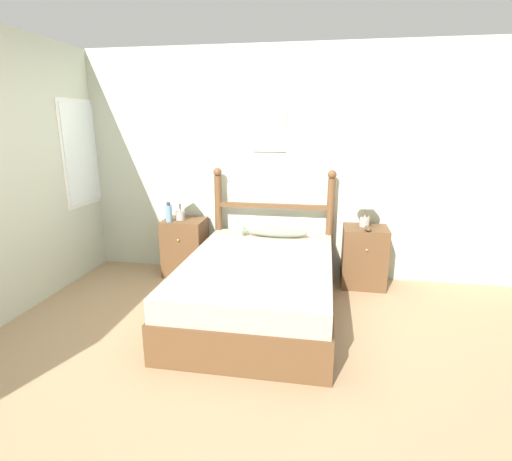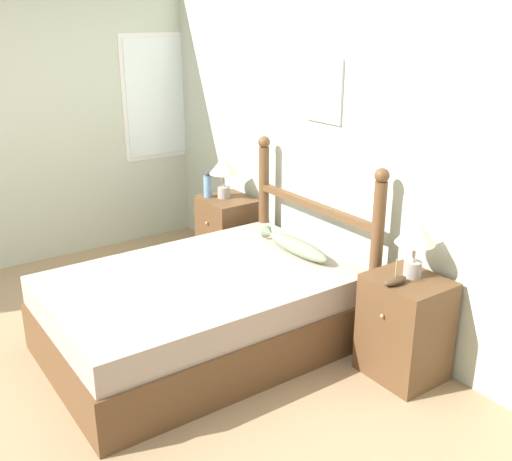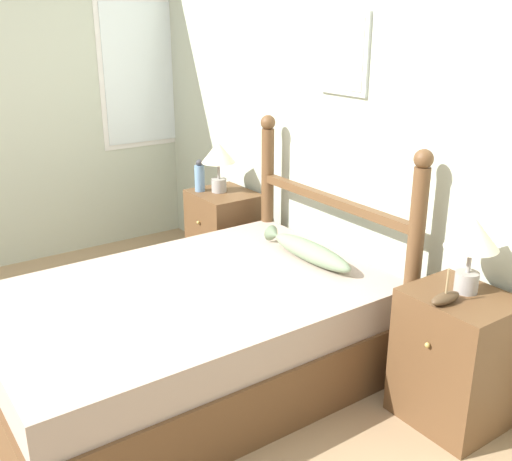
{
  "view_description": "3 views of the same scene",
  "coord_description": "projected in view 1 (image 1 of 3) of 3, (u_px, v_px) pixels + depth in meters",
  "views": [
    {
      "loc": [
        0.66,
        -2.79,
        1.74
      ],
      "look_at": [
        0.01,
        0.96,
        0.71
      ],
      "focal_mm": 28.0,
      "sensor_mm": 36.0,
      "label": 1
    },
    {
      "loc": [
        3.27,
        -1.17,
        2.16
      ],
      "look_at": [
        0.09,
        1.06,
        0.75
      ],
      "focal_mm": 42.0,
      "sensor_mm": 36.0,
      "label": 2
    },
    {
      "loc": [
        2.58,
        -0.7,
        1.85
      ],
      "look_at": [
        0.12,
        1.02,
        0.77
      ],
      "focal_mm": 42.0,
      "sensor_mm": 36.0,
      "label": 3
    }
  ],
  "objects": [
    {
      "name": "model_boat",
      "position": [
        368.0,
        228.0,
        4.12
      ],
      "size": [
        0.07,
        0.17,
        0.16
      ],
      "color": "#4C3823",
      "rests_on": "nightstand_right"
    },
    {
      "name": "fish_pillow",
      "position": [
        276.0,
        232.0,
        4.33
      ],
      "size": [
        0.71,
        0.13,
        0.11
      ],
      "color": "gray",
      "rests_on": "bed"
    },
    {
      "name": "nightstand_right",
      "position": [
        364.0,
        257.0,
        4.34
      ],
      "size": [
        0.47,
        0.43,
        0.66
      ],
      "color": "brown",
      "rests_on": "ground_plane"
    },
    {
      "name": "bottle",
      "position": [
        169.0,
        213.0,
        4.48
      ],
      "size": [
        0.07,
        0.07,
        0.23
      ],
      "color": "#668CB2",
      "rests_on": "nightstand_left"
    },
    {
      "name": "bed",
      "position": [
        259.0,
        287.0,
        3.71
      ],
      "size": [
        1.36,
        2.02,
        0.53
      ],
      "color": "brown",
      "rests_on": "ground_plane"
    },
    {
      "name": "table_lamp_right",
      "position": [
        366.0,
        203.0,
        4.23
      ],
      "size": [
        0.24,
        0.24,
        0.36
      ],
      "color": "gray",
      "rests_on": "nightstand_right"
    },
    {
      "name": "ground_plane",
      "position": [
        235.0,
        346.0,
        3.22
      ],
      "size": [
        16.0,
        16.0,
        0.0
      ],
      "primitive_type": "plane",
      "color": "#9E7F5B"
    },
    {
      "name": "wall_back",
      "position": [
        267.0,
        165.0,
        4.52
      ],
      "size": [
        6.4,
        0.08,
        2.55
      ],
      "color": "beige",
      "rests_on": "ground_plane"
    },
    {
      "name": "headboard",
      "position": [
        273.0,
        220.0,
        4.52
      ],
      "size": [
        1.37,
        0.1,
        1.25
      ],
      "color": "brown",
      "rests_on": "ground_plane"
    },
    {
      "name": "table_lamp_left",
      "position": [
        180.0,
        198.0,
        4.52
      ],
      "size": [
        0.24,
        0.24,
        0.36
      ],
      "color": "gray",
      "rests_on": "nightstand_left"
    },
    {
      "name": "nightstand_left",
      "position": [
        185.0,
        247.0,
        4.68
      ],
      "size": [
        0.47,
        0.43,
        0.66
      ],
      "color": "brown",
      "rests_on": "ground_plane"
    }
  ]
}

